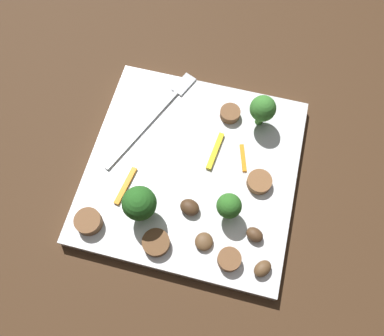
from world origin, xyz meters
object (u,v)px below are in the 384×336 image
at_px(plate, 192,171).
at_px(pepper_strip_1, 126,186).
at_px(broccoli_floret_2, 229,206).
at_px(pepper_strip_0, 215,151).
at_px(sausage_slice_1, 259,182).
at_px(mushroom_0, 263,269).
at_px(sausage_slice_0, 156,243).
at_px(sausage_slice_3, 229,259).
at_px(pepper_strip_2, 243,158).
at_px(broccoli_floret_1, 139,203).
at_px(mushroom_2, 255,235).
at_px(sausage_slice_2, 230,113).
at_px(fork, 158,113).
at_px(sausage_slice_4, 88,222).
at_px(broccoli_floret_0, 263,109).
at_px(mushroom_1, 204,242).
at_px(mushroom_3, 190,207).

xyz_separation_m(plate, pepper_strip_1, (-0.04, 0.08, 0.01)).
distance_m(broccoli_floret_2, pepper_strip_0, 0.09).
distance_m(sausage_slice_1, mushroom_0, 0.11).
relative_size(sausage_slice_1, pepper_strip_0, 0.58).
relative_size(sausage_slice_0, sausage_slice_3, 1.19).
distance_m(sausage_slice_0, pepper_strip_2, 0.16).
relative_size(broccoli_floret_1, mushroom_0, 2.48).
height_order(sausage_slice_0, mushroom_0, mushroom_0).
bearing_deg(pepper_strip_0, plate, 141.43).
xyz_separation_m(mushroom_2, pepper_strip_2, (0.10, 0.03, -0.01)).
relative_size(sausage_slice_0, sausage_slice_2, 1.20).
xyz_separation_m(mushroom_0, mushroom_2, (0.04, 0.02, 0.00)).
bearing_deg(pepper_strip_0, fork, 67.24).
distance_m(plate, sausage_slice_4, 0.14).
bearing_deg(sausage_slice_1, fork, 66.00).
xyz_separation_m(fork, pepper_strip_2, (-0.04, -0.13, -0.00)).
bearing_deg(sausage_slice_0, broccoli_floret_0, -24.58).
bearing_deg(mushroom_0, mushroom_2, 23.70).
bearing_deg(broccoli_floret_1, mushroom_1, -102.50).
distance_m(broccoli_floret_1, pepper_strip_2, 0.15).
bearing_deg(pepper_strip_1, broccoli_floret_2, -91.25).
distance_m(broccoli_floret_1, sausage_slice_0, 0.05).
height_order(broccoli_floret_0, broccoli_floret_2, broccoli_floret_0).
distance_m(broccoli_floret_1, broccoli_floret_2, 0.10).
bearing_deg(mushroom_2, sausage_slice_2, 21.93).
height_order(mushroom_0, pepper_strip_2, mushroom_0).
relative_size(sausage_slice_2, mushroom_0, 1.20).
bearing_deg(broccoli_floret_1, pepper_strip_0, -33.74).
height_order(sausage_slice_1, pepper_strip_2, sausage_slice_1).
bearing_deg(mushroom_0, sausage_slice_1, 12.34).
height_order(broccoli_floret_1, mushroom_3, broccoli_floret_1).
xyz_separation_m(sausage_slice_0, sausage_slice_2, (0.19, -0.05, -0.00)).
xyz_separation_m(sausage_slice_1, sausage_slice_4, (-0.10, 0.19, 0.00)).
xyz_separation_m(sausage_slice_1, pepper_strip_1, (-0.04, 0.16, -0.00)).
xyz_separation_m(mushroom_3, pepper_strip_0, (0.08, -0.01, -0.00)).
distance_m(sausage_slice_1, pepper_strip_1, 0.17).
distance_m(sausage_slice_1, sausage_slice_4, 0.21).
relative_size(plate, pepper_strip_2, 7.00).
relative_size(broccoli_floret_1, pepper_strip_2, 1.49).
height_order(mushroom_0, pepper_strip_0, mushroom_0).
xyz_separation_m(fork, mushroom_1, (-0.16, -0.10, 0.00)).
relative_size(broccoli_floret_1, sausage_slice_1, 1.82).
xyz_separation_m(sausage_slice_3, pepper_strip_2, (0.13, 0.01, -0.01)).
bearing_deg(plate, pepper_strip_1, 120.69).
bearing_deg(mushroom_2, broccoli_floret_0, 8.19).
bearing_deg(mushroom_1, sausage_slice_0, 105.75).
bearing_deg(sausage_slice_2, mushroom_0, -157.73).
bearing_deg(sausage_slice_4, sausage_slice_1, -62.20).
xyz_separation_m(plate, fork, (0.07, 0.07, 0.01)).
bearing_deg(sausage_slice_2, sausage_slice_4, 144.64).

